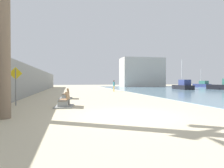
# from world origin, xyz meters

# --- Properties ---
(ground_plane) EXTENTS (120.00, 120.00, 0.00)m
(ground_plane) POSITION_xyz_m (0.00, 18.00, 0.00)
(ground_plane) COLOR beige
(seawall) EXTENTS (0.80, 64.00, 3.40)m
(seawall) POSITION_xyz_m (-7.50, 18.00, 1.70)
(seawall) COLOR gray
(seawall) RESTS_ON ground
(bench_near) EXTENTS (1.29, 2.19, 0.98)m
(bench_near) POSITION_xyz_m (-3.13, 3.92, 0.23)
(bench_near) COLOR gray
(bench_near) RESTS_ON ground
(bench_far) EXTENTS (1.23, 2.17, 0.98)m
(bench_far) POSITION_xyz_m (-3.12, 10.10, 0.23)
(bench_far) COLOR gray
(bench_far) RESTS_ON ground
(person_walking) EXTENTS (0.24, 0.52, 1.78)m
(person_walking) POSITION_xyz_m (4.11, 21.81, 1.05)
(person_walking) COLOR gold
(person_walking) RESTS_ON ground
(boat_far_right) EXTENTS (2.33, 5.49, 4.86)m
(boat_far_right) POSITION_xyz_m (33.43, 40.55, 0.66)
(boat_far_right) COLOR navy
(boat_far_right) RESTS_ON water_bay
(boat_far_left) EXTENTS (2.53, 6.05, 5.86)m
(boat_far_left) POSITION_xyz_m (18.96, 26.37, 0.73)
(boat_far_left) COLOR black
(boat_far_left) RESTS_ON water_bay
(pedestrian_sign) EXTENTS (0.85, 0.08, 2.60)m
(pedestrian_sign) POSITION_xyz_m (-6.37, 5.30, 1.62)
(pedestrian_sign) COLOR slate
(pedestrian_sign) RESTS_ON ground
(harbor_building) EXTENTS (12.00, 6.00, 8.21)m
(harbor_building) POSITION_xyz_m (17.77, 46.00, 4.11)
(harbor_building) COLOR #ADAAA3
(harbor_building) RESTS_ON ground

